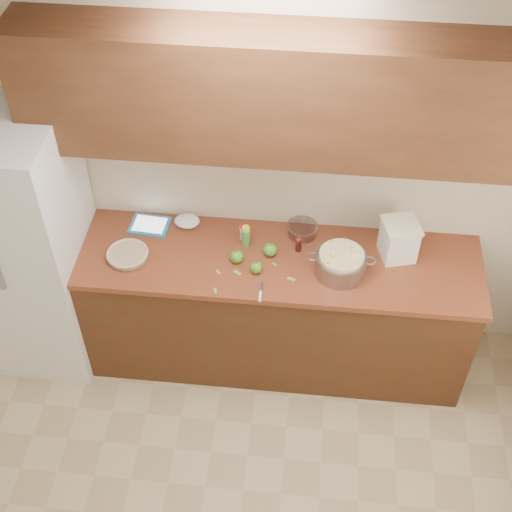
# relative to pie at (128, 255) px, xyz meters

# --- Properties ---
(room_shell) EXTENTS (3.60, 3.60, 3.60)m
(room_shell) POSITION_rel_pie_xyz_m (0.79, -1.40, 0.36)
(room_shell) COLOR tan
(room_shell) RESTS_ON ground
(counter_run) EXTENTS (2.64, 0.68, 0.92)m
(counter_run) POSITION_rel_pie_xyz_m (0.79, 0.08, -0.48)
(counter_run) COLOR #472814
(counter_run) RESTS_ON ground
(upper_cabinets) EXTENTS (2.60, 0.34, 0.70)m
(upper_cabinets) POSITION_rel_pie_xyz_m (0.79, 0.23, 1.01)
(upper_cabinets) COLOR #57311A
(upper_cabinets) RESTS_ON room_shell
(fridge) EXTENTS (0.70, 0.70, 1.80)m
(fridge) POSITION_rel_pie_xyz_m (-0.65, 0.04, -0.04)
(fridge) COLOR silver
(fridge) RESTS_ON ground
(pie) EXTENTS (0.26, 0.26, 0.04)m
(pie) POSITION_rel_pie_xyz_m (0.00, 0.00, 0.00)
(pie) COLOR silver
(pie) RESTS_ON counter_run
(colander) EXTENTS (0.40, 0.30, 0.15)m
(colander) POSITION_rel_pie_xyz_m (1.26, 0.01, 0.05)
(colander) COLOR gray
(colander) RESTS_ON counter_run
(flour_canister) EXTENTS (0.25, 0.25, 0.25)m
(flour_canister) POSITION_rel_pie_xyz_m (1.59, 0.19, 0.11)
(flour_canister) COLOR white
(flour_canister) RESTS_ON counter_run
(tablet) EXTENTS (0.25, 0.20, 0.02)m
(tablet) POSITION_rel_pie_xyz_m (0.07, 0.28, -0.01)
(tablet) COLOR #2982C8
(tablet) RESTS_ON counter_run
(paring_knife) EXTENTS (0.02, 0.16, 0.02)m
(paring_knife) POSITION_rel_pie_xyz_m (0.82, -0.22, -0.01)
(paring_knife) COLOR gray
(paring_knife) RESTS_ON counter_run
(lemon_bottle) EXTENTS (0.05, 0.05, 0.14)m
(lemon_bottle) POSITION_rel_pie_xyz_m (0.69, 0.18, 0.05)
(lemon_bottle) COLOR #4C8C38
(lemon_bottle) RESTS_ON counter_run
(cinnamon_shaker) EXTENTS (0.05, 0.05, 0.11)m
(cinnamon_shaker) POSITION_rel_pie_xyz_m (0.67, 0.23, 0.03)
(cinnamon_shaker) COLOR beige
(cinnamon_shaker) RESTS_ON counter_run
(vanilla_bottle) EXTENTS (0.03, 0.03, 0.09)m
(vanilla_bottle) POSITION_rel_pie_xyz_m (1.01, 0.16, 0.02)
(vanilla_bottle) COLOR black
(vanilla_bottle) RESTS_ON counter_run
(mixing_bowl) EXTENTS (0.19, 0.19, 0.07)m
(mixing_bowl) POSITION_rel_pie_xyz_m (1.02, 0.31, 0.02)
(mixing_bowl) COLOR silver
(mixing_bowl) RESTS_ON counter_run
(paper_towel) EXTENTS (0.17, 0.14, 0.07)m
(paper_towel) POSITION_rel_pie_xyz_m (0.31, 0.31, 0.01)
(paper_towel) COLOR white
(paper_towel) RESTS_ON counter_run
(apple_left) EXTENTS (0.08, 0.08, 0.09)m
(apple_left) POSITION_rel_pie_xyz_m (0.65, 0.03, 0.02)
(apple_left) COLOR #478E23
(apple_left) RESTS_ON counter_run
(apple_center) EXTENTS (0.08, 0.08, 0.10)m
(apple_center) POSITION_rel_pie_xyz_m (0.84, 0.11, 0.02)
(apple_center) COLOR #478E23
(apple_center) RESTS_ON counter_run
(apple_front) EXTENTS (0.07, 0.07, 0.08)m
(apple_front) POSITION_rel_pie_xyz_m (0.77, -0.04, 0.02)
(apple_front) COLOR #478E23
(apple_front) RESTS_ON counter_run
(peel_a) EXTENTS (0.05, 0.05, 0.00)m
(peel_a) POSITION_rel_pie_xyz_m (0.66, -0.06, -0.02)
(peel_a) COLOR #7DA852
(peel_a) RESTS_ON counter_run
(peel_b) EXTENTS (0.03, 0.04, 0.00)m
(peel_b) POSITION_rel_pie_xyz_m (0.55, -0.07, -0.02)
(peel_b) COLOR #7DA852
(peel_b) RESTS_ON counter_run
(peel_c) EXTENTS (0.05, 0.04, 0.00)m
(peel_c) POSITION_rel_pie_xyz_m (0.98, -0.08, -0.02)
(peel_c) COLOR #7DA852
(peel_c) RESTS_ON counter_run
(peel_d) EXTENTS (0.03, 0.04, 0.00)m
(peel_d) POSITION_rel_pie_xyz_m (0.56, -0.21, -0.02)
(peel_d) COLOR #7DA852
(peel_d) RESTS_ON counter_run
(peel_e) EXTENTS (0.03, 0.03, 0.00)m
(peel_e) POSITION_rel_pie_xyz_m (0.88, 0.03, -0.02)
(peel_e) COLOR #7DA852
(peel_e) RESTS_ON counter_run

